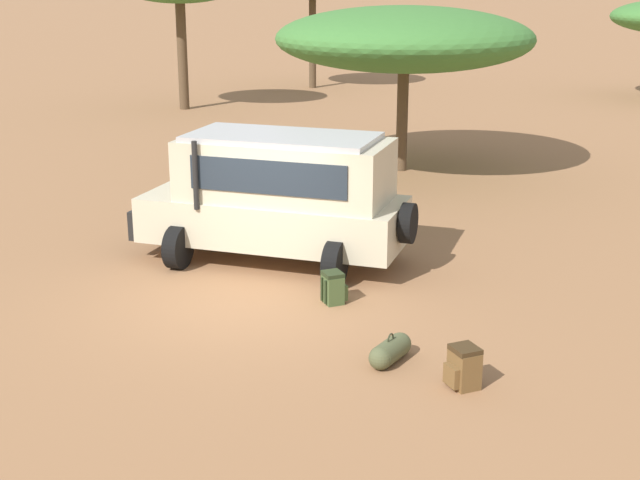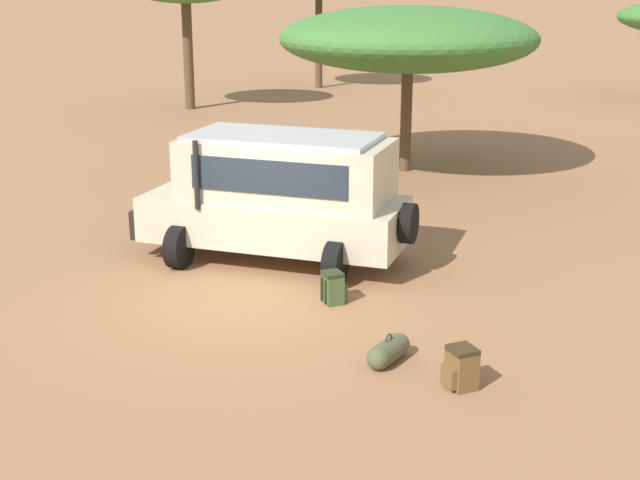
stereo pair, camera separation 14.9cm
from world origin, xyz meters
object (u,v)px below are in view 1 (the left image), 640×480
Objects in this scene: safari_vehicle at (278,195)px; backpack_beside_front_wheel at (464,367)px; duffel_bag_low_black_case at (390,351)px; acacia_tree_centre_back at (404,39)px; backpack_cluster_center at (333,288)px.

safari_vehicle reaches higher than backpack_beside_front_wheel.
backpack_beside_front_wheel is at bearing -47.37° from safari_vehicle.
duffel_bag_low_black_case is 0.13× the size of acacia_tree_centre_back.
backpack_cluster_center reaches higher than duffel_bag_low_black_case.
safari_vehicle is at bearing 127.20° from duffel_bag_low_black_case.
backpack_cluster_center is at bearing -85.36° from acacia_tree_centre_back.
acacia_tree_centre_back is (-0.84, 10.30, 3.29)m from backpack_cluster_center.
backpack_cluster_center is at bearing 124.19° from duffel_bag_low_black_case.
safari_vehicle is 10.00× the size of backpack_cluster_center.
duffel_bag_low_black_case is (2.94, -3.88, -1.13)m from safari_vehicle.
acacia_tree_centre_back reaches higher than backpack_beside_front_wheel.
safari_vehicle is at bearing 130.24° from backpack_cluster_center.
duffel_bag_low_black_case is at bearing 155.26° from backpack_beside_front_wheel.
safari_vehicle is 9.42× the size of backpack_beside_front_wheel.
backpack_beside_front_wheel is at bearing -24.74° from duffel_bag_low_black_case.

